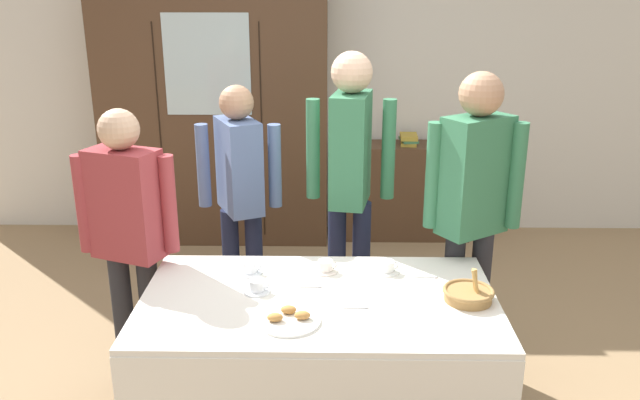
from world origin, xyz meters
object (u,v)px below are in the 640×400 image
Objects in this scene: person_behind_table_right at (350,168)px; person_behind_table_left at (128,225)px; spoon_mid_left at (313,287)px; dining_table at (319,319)px; tea_cup_center at (257,287)px; spoon_center at (360,307)px; wall_cabinet at (215,114)px; bookshelf_low at (406,191)px; person_beside_shelf at (240,184)px; person_near_right_end at (473,197)px; tea_cup_near_right at (250,268)px; book_stack at (409,139)px; tea_cup_mid_left at (387,267)px; pastry_plate at (289,319)px; tea_cup_back_edge at (326,267)px; spoon_far_left at (430,277)px.

person_behind_table_right reaches higher than person_behind_table_left.
dining_table is at bearing -78.61° from spoon_mid_left.
person_behind_table_left is at bearing 154.89° from tea_cup_center.
person_behind_table_right is (-0.02, 1.04, 0.36)m from spoon_center.
bookshelf_low is at bearing 1.80° from wall_cabinet.
person_behind_table_right is 1.14× the size of person_behind_table_left.
person_beside_shelf is (-0.51, 1.12, 0.31)m from dining_table.
person_behind_table_left is (-0.10, -2.17, -0.15)m from wall_cabinet.
person_near_right_end is at bearing 5.03° from person_behind_table_left.
spoon_center is at bearing -100.82° from bookshelf_low.
wall_cabinet is 2.38m from tea_cup_near_right.
book_stack is at bearing 74.99° from dining_table.
tea_cup_mid_left is 1.19m from person_beside_shelf.
person_near_right_end is (0.94, 0.77, 0.31)m from pastry_plate.
tea_cup_back_edge is 0.46× the size of pastry_plate.
bookshelf_low reaches higher than spoon_far_left.
spoon_mid_left is at bearing -63.96° from person_beside_shelf.
person_beside_shelf is (-0.15, 0.83, 0.19)m from tea_cup_near_right.
person_behind_table_left reaches higher than spoon_far_left.
tea_cup_near_right is (-1.06, -2.35, 0.34)m from bookshelf_low.
person_near_right_end is (0.11, -2.07, 0.18)m from book_stack.
person_behind_table_left is at bearing -124.49° from person_beside_shelf.
tea_cup_center reaches higher than spoon_center.
dining_table is 12.94× the size of tea_cup_near_right.
person_near_right_end is at bearing 27.17° from spoon_mid_left.
pastry_plate is at bearing -157.89° from spoon_center.
wall_cabinet reaches higher than dining_table.
person_behind_table_right is (0.30, 1.17, 0.35)m from pastry_plate.
person_near_right_end is (1.71, -2.01, -0.03)m from wall_cabinet.
tea_cup_center is 1.25m from person_near_right_end.
tea_cup_back_edge is 0.75m from person_behind_table_right.
pastry_plate is at bearing -106.91° from tea_cup_back_edge.
tea_cup_mid_left is 0.70m from pastry_plate.
tea_cup_mid_left is 0.08× the size of person_beside_shelf.
book_stack reaches higher than spoon_center.
person_behind_table_left is at bearing -92.51° from wall_cabinet.
person_behind_table_right is at bearing 118.46° from spoon_far_left.
tea_cup_center is (-1.00, -2.55, -0.11)m from book_stack.
wall_cabinet is at bearing -178.20° from book_stack.
bookshelf_low is at bearing 72.14° from person_behind_table_right.
book_stack is 2.61m from spoon_mid_left.
spoon_far_left is 0.08× the size of person_beside_shelf.
person_behind_table_right is 0.76m from person_near_right_end.
tea_cup_mid_left and tea_cup_center have the same top height.
bookshelf_low is at bearing 92.92° from person_near_right_end.
dining_table is 7.31× the size of book_stack.
tea_cup_center is at bearing -156.29° from person_near_right_end.
person_beside_shelf reaches higher than bookshelf_low.
tea_cup_center is at bearing -168.38° from spoon_mid_left.
tea_cup_mid_left is at bearing 68.30° from spoon_center.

